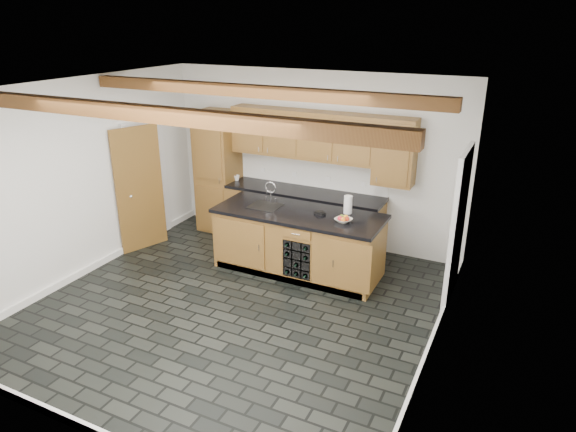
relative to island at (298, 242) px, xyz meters
name	(u,v)px	position (x,y,z in m)	size (l,w,h in m)	color
ground	(236,306)	(-0.31, -1.28, -0.46)	(5.00, 5.00, 0.00)	black
room_shell	(247,183)	(-0.39, -0.75, 1.06)	(5.01, 5.00, 5.00)	white
back_cabinetry	(285,185)	(-0.68, 0.95, 0.52)	(3.65, 0.62, 2.20)	brown
island	(298,242)	(0.00, 0.00, 0.00)	(2.48, 0.96, 0.93)	brown
faucet	(266,203)	(-0.56, 0.05, 0.50)	(0.45, 0.40, 0.34)	black
kitchen_scale	(320,213)	(0.30, 0.07, 0.49)	(0.18, 0.14, 0.05)	black
fruit_bowl	(343,220)	(0.71, -0.07, 0.49)	(0.22, 0.22, 0.05)	silver
fruit_cluster	(343,218)	(0.70, -0.07, 0.52)	(0.16, 0.17, 0.07)	#AF2C17
paper_towel	(348,205)	(0.64, 0.28, 0.60)	(0.12, 0.12, 0.26)	white
mug	(237,178)	(-1.61, 0.94, 0.51)	(0.10, 0.10, 0.09)	white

